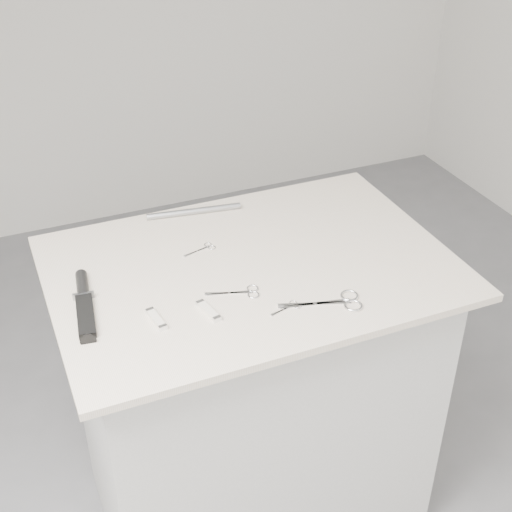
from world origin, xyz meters
name	(u,v)px	position (x,y,z in m)	size (l,w,h in m)	color
ground	(252,503)	(0.00, 0.00, -0.01)	(4.00, 4.00, 0.01)	slate
plinth	(252,400)	(0.00, 0.00, 0.45)	(0.90, 0.60, 0.90)	#B1B1AE
display_board	(251,268)	(0.00, 0.00, 0.91)	(1.00, 0.70, 0.02)	beige
large_shears	(338,302)	(0.13, -0.23, 0.92)	(0.19, 0.10, 0.01)	silver
embroidery_scissors_a	(243,292)	(-0.06, -0.10, 0.92)	(0.13, 0.07, 0.00)	silver
embroidery_scissors_b	(203,249)	(-0.09, 0.11, 0.92)	(0.09, 0.05, 0.00)	silver
tiny_scissors	(289,307)	(0.01, -0.20, 0.92)	(0.08, 0.04, 0.00)	silver
sheathed_knife	(84,301)	(-0.42, 0.00, 0.93)	(0.07, 0.25, 0.03)	black
pocket_knife_a	(156,319)	(-0.28, -0.13, 0.92)	(0.03, 0.08, 0.01)	beige
pocket_knife_b	(208,311)	(-0.17, -0.15, 0.93)	(0.04, 0.08, 0.01)	beige
metal_rail	(194,211)	(-0.05, 0.30, 0.93)	(0.02, 0.02, 0.27)	#95989D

